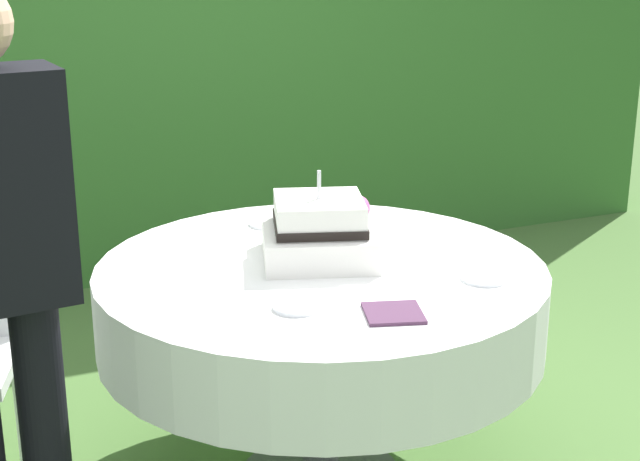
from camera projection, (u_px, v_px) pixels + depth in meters
foliage_hedge at (138, 41)px, 4.68m from camera, size 5.99×0.48×2.34m
cake_table at (321, 304)px, 2.86m from camera, size 1.35×1.35×0.74m
wedding_cake at (320, 231)px, 2.85m from camera, size 0.43×0.43×0.28m
serving_plate_near at (268, 223)px, 3.21m from camera, size 0.14×0.14×0.01m
serving_plate_far at (484, 278)px, 2.70m from camera, size 0.13×0.13×0.01m
serving_plate_left at (297, 307)px, 2.49m from camera, size 0.13×0.13×0.01m
napkin_stack at (393, 313)px, 2.45m from camera, size 0.19×0.19×0.01m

